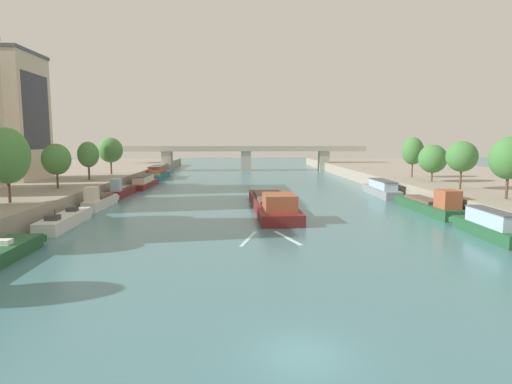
# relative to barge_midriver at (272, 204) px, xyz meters

# --- Properties ---
(ground_plane) EXTENTS (400.00, 400.00, 0.00)m
(ground_plane) POSITION_rel_barge_midriver_xyz_m (-1.74, -36.60, -0.96)
(ground_plane) COLOR teal
(quay_left) EXTENTS (36.00, 170.00, 2.34)m
(quay_left) POSITION_rel_barge_midriver_xyz_m (-42.78, 18.40, 0.21)
(quay_left) COLOR gray
(quay_left) RESTS_ON ground
(quay_right) EXTENTS (36.00, 170.00, 2.34)m
(quay_right) POSITION_rel_barge_midriver_xyz_m (39.30, 18.40, 0.21)
(quay_right) COLOR gray
(quay_right) RESTS_ON ground
(barge_midriver) EXTENTS (5.30, 24.29, 3.10)m
(barge_midriver) POSITION_rel_barge_midriver_xyz_m (0.00, 0.00, 0.00)
(barge_midriver) COLOR maroon
(barge_midriver) RESTS_ON ground
(wake_behind_barge) EXTENTS (5.60, 5.96, 0.03)m
(wake_behind_barge) POSITION_rel_barge_midriver_xyz_m (-1.65, -15.06, -0.94)
(wake_behind_barge) COLOR silver
(wake_behind_barge) RESTS_ON ground
(moored_boat_left_far) EXTENTS (2.46, 11.53, 2.36)m
(moored_boat_left_far) POSITION_rel_barge_midriver_xyz_m (-22.67, -8.44, -0.30)
(moored_boat_left_far) COLOR silver
(moored_boat_left_far) RESTS_ON ground
(moored_boat_left_gap_after) EXTENTS (2.10, 10.25, 3.16)m
(moored_boat_left_gap_after) POSITION_rel_barge_midriver_xyz_m (-22.85, 3.72, 0.01)
(moored_boat_left_gap_after) COLOR silver
(moored_boat_left_gap_after) RESTS_ON ground
(moored_boat_left_upstream) EXTENTS (2.01, 10.23, 3.12)m
(moored_boat_left_upstream) POSITION_rel_barge_midriver_xyz_m (-22.92, 15.15, -0.02)
(moored_boat_left_upstream) COLOR maroon
(moored_boat_left_upstream) RESTS_ON ground
(moored_boat_left_near) EXTENTS (2.73, 15.43, 2.33)m
(moored_boat_left_near) POSITION_rel_barge_midriver_xyz_m (-22.36, 29.13, 0.02)
(moored_boat_left_near) COLOR maroon
(moored_boat_left_near) RESTS_ON ground
(moored_boat_left_second) EXTENTS (3.43, 16.77, 2.98)m
(moored_boat_left_second) POSITION_rel_barge_midriver_xyz_m (-23.11, 48.28, 0.29)
(moored_boat_left_second) COLOR #23666B
(moored_boat_left_second) RESTS_ON ground
(moored_boat_right_end) EXTENTS (2.30, 11.09, 2.65)m
(moored_boat_right_end) POSITION_rel_barge_midriver_xyz_m (18.92, -15.47, 0.15)
(moored_boat_right_end) COLOR #235633
(moored_boat_right_end) RESTS_ON ground
(moored_boat_right_far) EXTENTS (3.08, 14.70, 3.35)m
(moored_boat_right_far) POSITION_rel_barge_midriver_xyz_m (19.59, -2.08, 0.04)
(moored_boat_right_far) COLOR #235633
(moored_boat_right_far) RESTS_ON ground
(moored_boat_right_downstream) EXTENTS (2.96, 14.03, 2.59)m
(moored_boat_right_downstream) POSITION_rel_barge_midriver_xyz_m (19.08, 14.52, 0.13)
(moored_boat_right_downstream) COLOR gray
(moored_boat_right_downstream) RESTS_ON ground
(tree_left_second) EXTENTS (4.65, 4.65, 8.06)m
(tree_left_second) POSITION_rel_barge_midriver_xyz_m (-28.92, -7.16, 6.44)
(tree_left_second) COLOR brown
(tree_left_second) RESTS_ON quay_left
(tree_left_nearest) EXTENTS (3.87, 3.87, 6.20)m
(tree_left_nearest) POSITION_rel_barge_midriver_xyz_m (-29.44, 6.57, 5.43)
(tree_left_nearest) COLOR brown
(tree_left_nearest) RESTS_ON quay_left
(tree_left_third) EXTENTS (3.49, 3.49, 6.41)m
(tree_left_third) POSITION_rel_barge_midriver_xyz_m (-29.48, 19.51, 5.63)
(tree_left_third) COLOR brown
(tree_left_third) RESTS_ON quay_left
(tree_left_distant) EXTENTS (4.68, 4.68, 7.14)m
(tree_left_distant) POSITION_rel_barge_midriver_xyz_m (-29.03, 30.82, 6.10)
(tree_left_distant) COLOR brown
(tree_left_distant) RESTS_ON quay_left
(tree_right_midway) EXTENTS (4.23, 4.23, 7.07)m
(tree_right_midway) POSITION_rel_barge_midriver_xyz_m (26.22, -6.75, 6.04)
(tree_right_midway) COLOR brown
(tree_right_midway) RESTS_ON quay_right
(tree_right_by_lamp) EXTENTS (4.09, 4.09, 6.54)m
(tree_right_by_lamp) POSITION_rel_barge_midriver_xyz_m (25.98, 2.93, 5.84)
(tree_right_by_lamp) COLOR brown
(tree_right_by_lamp) RESTS_ON quay_right
(tree_right_past_mid) EXTENTS (4.44, 4.44, 5.96)m
(tree_right_past_mid) POSITION_rel_barge_midriver_xyz_m (26.93, 13.53, 5.07)
(tree_right_past_mid) COLOR brown
(tree_right_past_mid) RESTS_ON quay_right
(tree_right_third) EXTENTS (3.80, 3.80, 7.15)m
(tree_right_third) POSITION_rel_barge_midriver_xyz_m (27.00, 21.58, 6.09)
(tree_right_third) COLOR brown
(tree_right_third) RESTS_ON quay_right
(building_left_tall) EXTENTS (11.76, 12.05, 21.09)m
(building_left_tall) POSITION_rel_barge_midriver_xyz_m (-43.37, 19.75, 11.95)
(building_left_tall) COLOR beige
(building_left_tall) RESTS_ON quay_left
(bridge_far) EXTENTS (70.08, 4.40, 7.19)m
(bridge_far) POSITION_rel_barge_midriver_xyz_m (-1.74, 72.03, 3.73)
(bridge_far) COLOR #ADA899
(bridge_far) RESTS_ON ground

